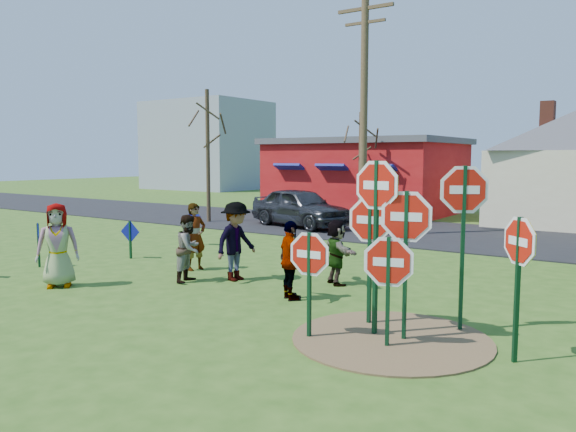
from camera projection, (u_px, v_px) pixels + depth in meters
name	position (u px, v px, depth m)	size (l,w,h in m)	color
ground	(221.00, 290.00, 12.39)	(120.00, 120.00, 0.00)	#2F5217
road	(418.00, 232.00, 21.80)	(120.00, 7.50, 0.04)	black
dirt_patch	(391.00, 339.00, 9.03)	(3.20, 3.20, 0.03)	brown
red_building	(366.00, 175.00, 30.02)	(9.40, 7.69, 3.90)	#9E0F11
distant_building	(208.00, 146.00, 52.33)	(10.00, 8.00, 8.00)	#8C939E
stop_sign_a	(309.00, 262.00, 9.01)	(0.97, 0.08, 1.87)	#0F381E
stop_sign_b	(376.00, 202.00, 9.05)	(1.09, 0.18, 3.03)	#0F381E
stop_sign_c	(406.00, 231.00, 8.84)	(1.09, 0.25, 2.56)	#0F381E
stop_sign_d	(464.00, 205.00, 9.29)	(0.97, 0.55, 2.94)	#0F381E
stop_sign_e	(388.00, 269.00, 8.56)	(1.03, 0.31, 1.87)	#0F381E
stop_sign_f	(519.00, 253.00, 7.89)	(0.72, 0.65, 2.23)	#0F381E
stop_sign_g	(370.00, 231.00, 9.72)	(1.09, 0.09, 2.39)	#0F381E
blue_diamond_b	(38.00, 240.00, 14.93)	(0.54, 0.31, 1.20)	#0F381E
blue_diamond_c	(130.00, 235.00, 16.21)	(0.64, 0.15, 1.11)	#0F381E
blue_diamond_d	(194.00, 222.00, 18.63)	(0.65, 0.06, 1.27)	#0F381E
person_a	(58.00, 245.00, 12.65)	(0.93, 0.61, 1.90)	#42589C
person_b	(195.00, 237.00, 14.56)	(0.64, 0.42, 1.75)	#226B67
person_c	(189.00, 248.00, 13.19)	(0.77, 0.60, 1.59)	#965C3D
person_d	(236.00, 241.00, 13.31)	(1.22, 0.70, 1.88)	#2E2E32
person_e	(291.00, 260.00, 11.50)	(0.96, 0.40, 1.64)	#4E305C
person_f	(336.00, 252.00, 12.90)	(1.40, 0.45, 1.51)	#25593A
suv	(300.00, 207.00, 23.44)	(1.91, 4.76, 1.62)	#2E2E33
utility_pole	(364.00, 110.00, 20.28)	(2.15, 0.27, 8.77)	#4C3823
bare_tree_west	(208.00, 137.00, 24.96)	(1.80, 1.80, 5.92)	#382819
bare_tree_east	(361.00, 151.00, 25.09)	(1.80, 1.80, 4.92)	#382819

